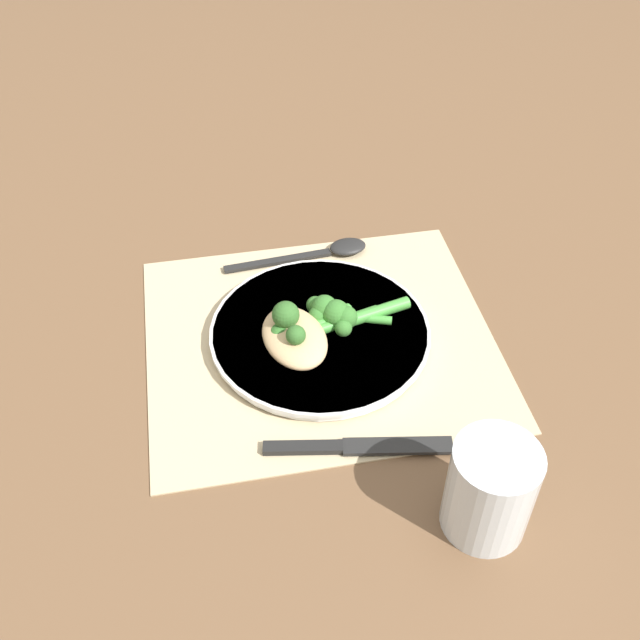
{
  "coord_description": "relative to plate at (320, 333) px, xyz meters",
  "views": [
    {
      "loc": [
        0.11,
        0.6,
        0.62
      ],
      "look_at": [
        0.0,
        0.0,
        0.03
      ],
      "focal_mm": 42.0,
      "sensor_mm": 36.0,
      "label": 1
    }
  ],
  "objects": [
    {
      "name": "water_glass",
      "position": [
        -0.1,
        0.26,
        0.04
      ],
      "size": [
        0.08,
        0.08,
        0.1
      ],
      "color": "silver",
      "rests_on": "ground_plane"
    },
    {
      "name": "broccoli_stalk_right",
      "position": [
        0.03,
        0.01,
        0.02
      ],
      "size": [
        0.11,
        0.06,
        0.03
      ],
      "rotation": [
        0.0,
        0.0,
        5.19
      ],
      "color": "green",
      "rests_on": "plate"
    },
    {
      "name": "chicken_fillet",
      "position": [
        0.03,
        0.02,
        0.02
      ],
      "size": [
        0.09,
        0.11,
        0.03
      ],
      "rotation": [
        0.0,
        0.0,
        1.75
      ],
      "color": "tan",
      "rests_on": "plate"
    },
    {
      "name": "knife",
      "position": [
        -0.01,
        0.16,
        -0.01
      ],
      "size": [
        0.19,
        0.05,
        0.01
      ],
      "rotation": [
        0.0,
        0.0,
        1.4
      ],
      "color": "black",
      "rests_on": "placemat"
    },
    {
      "name": "pesto_dollop_secondary",
      "position": [
        0.03,
        0.04,
        0.04
      ],
      "size": [
        0.02,
        0.02,
        0.02
      ],
      "color": "#336628",
      "rests_on": "chicken_fillet"
    },
    {
      "name": "placemat",
      "position": [
        0.0,
        0.0,
        -0.01
      ],
      "size": [
        0.4,
        0.36,
        0.0
      ],
      "color": "#C6B289",
      "rests_on": "ground_plane"
    },
    {
      "name": "broccoli_stalk_rear",
      "position": [
        0.01,
        0.0,
        0.02
      ],
      "size": [
        0.12,
        0.05,
        0.03
      ],
      "rotation": [
        0.0,
        0.0,
        4.97
      ],
      "color": "green",
      "rests_on": "plate"
    },
    {
      "name": "broccoli_stalk_left",
      "position": [
        -0.01,
        -0.02,
        0.02
      ],
      "size": [
        0.1,
        0.05,
        0.03
      ],
      "rotation": [
        0.0,
        0.0,
        4.39
      ],
      "color": "green",
      "rests_on": "plate"
    },
    {
      "name": "broccoli_stalk_front",
      "position": [
        -0.03,
        -0.0,
        0.02
      ],
      "size": [
        0.11,
        0.05,
        0.03
      ],
      "rotation": [
        0.0,
        0.0,
        4.95
      ],
      "color": "green",
      "rests_on": "plate"
    },
    {
      "name": "ground_plane",
      "position": [
        0.0,
        0.0,
        -0.01
      ],
      "size": [
        3.0,
        3.0,
        0.0
      ],
      "primitive_type": "plane",
      "color": "brown"
    },
    {
      "name": "pesto_dollop_primary",
      "position": [
        0.04,
        0.01,
        0.04
      ],
      "size": [
        0.03,
        0.03,
        0.03
      ],
      "color": "#336628",
      "rests_on": "chicken_fillet"
    },
    {
      "name": "spoon",
      "position": [
        -0.04,
        -0.15,
        -0.0
      ],
      "size": [
        0.19,
        0.04,
        0.01
      ],
      "rotation": [
        0.0,
        0.0,
        1.65
      ],
      "color": "black",
      "rests_on": "placemat"
    },
    {
      "name": "plate",
      "position": [
        0.0,
        0.0,
        0.0
      ],
      "size": [
        0.25,
        0.25,
        0.01
      ],
      "color": "white",
      "rests_on": "placemat"
    }
  ]
}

